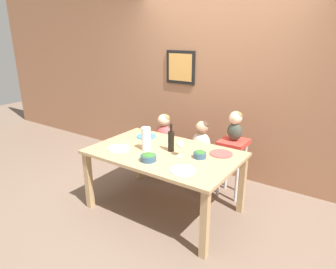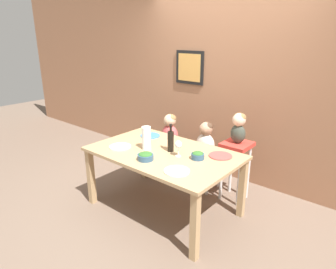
{
  "view_description": "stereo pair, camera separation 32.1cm",
  "coord_description": "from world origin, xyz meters",
  "px_view_note": "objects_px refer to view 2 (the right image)",
  "views": [
    {
      "loc": [
        1.77,
        -2.53,
        1.98
      ],
      "look_at": [
        0.0,
        0.08,
        0.91
      ],
      "focal_mm": 32.0,
      "sensor_mm": 36.0,
      "label": 1
    },
    {
      "loc": [
        2.03,
        -2.34,
        1.98
      ],
      "look_at": [
        0.0,
        0.08,
        0.91
      ],
      "focal_mm": 32.0,
      "sensor_mm": 36.0,
      "label": 2
    }
  ],
  "objects_px": {
    "chair_right_highchair": "(236,156)",
    "wine_bottle": "(171,141)",
    "chair_far_left": "(170,151)",
    "person_child_left": "(170,130)",
    "chair_far_center": "(204,162)",
    "dinner_plate_front_left": "(120,147)",
    "dinner_plate_back_left": "(150,136)",
    "paper_towel_roll": "(146,138)",
    "wine_glass_near": "(178,145)",
    "person_child_center": "(206,139)",
    "dinner_plate_front_right": "(177,171)",
    "dinner_plate_back_right": "(220,156)",
    "person_baby_right": "(239,126)",
    "salad_bowl_large": "(145,156)",
    "salad_bowl_small": "(198,155)"
  },
  "relations": [
    {
      "from": "chair_far_left",
      "to": "person_child_left",
      "type": "distance_m",
      "value": 0.32
    },
    {
      "from": "chair_far_left",
      "to": "person_baby_right",
      "type": "distance_m",
      "value": 1.2
    },
    {
      "from": "paper_towel_roll",
      "to": "dinner_plate_back_left",
      "type": "relative_size",
      "value": 1.06
    },
    {
      "from": "chair_far_center",
      "to": "paper_towel_roll",
      "type": "relative_size",
      "value": 1.68
    },
    {
      "from": "chair_right_highchair",
      "to": "dinner_plate_front_right",
      "type": "xyz_separation_m",
      "value": [
        -0.08,
        -1.05,
        0.17
      ]
    },
    {
      "from": "paper_towel_roll",
      "to": "dinner_plate_front_right",
      "type": "distance_m",
      "value": 0.69
    },
    {
      "from": "paper_towel_roll",
      "to": "salad_bowl_large",
      "type": "relative_size",
      "value": 1.56
    },
    {
      "from": "chair_far_center",
      "to": "dinner_plate_front_left",
      "type": "xyz_separation_m",
      "value": [
        -0.54,
        -0.97,
        0.37
      ]
    },
    {
      "from": "chair_far_left",
      "to": "dinner_plate_front_right",
      "type": "relative_size",
      "value": 1.77
    },
    {
      "from": "salad_bowl_large",
      "to": "chair_far_left",
      "type": "bearing_deg",
      "value": 117.21
    },
    {
      "from": "paper_towel_roll",
      "to": "dinner_plate_front_left",
      "type": "height_order",
      "value": "paper_towel_roll"
    },
    {
      "from": "chair_far_center",
      "to": "person_baby_right",
      "type": "relative_size",
      "value": 1.21
    },
    {
      "from": "wine_glass_near",
      "to": "dinner_plate_back_right",
      "type": "distance_m",
      "value": 0.47
    },
    {
      "from": "wine_glass_near",
      "to": "paper_towel_roll",
      "type": "bearing_deg",
      "value": -171.16
    },
    {
      "from": "dinner_plate_front_right",
      "to": "wine_bottle",
      "type": "bearing_deg",
      "value": 135.98
    },
    {
      "from": "wine_bottle",
      "to": "salad_bowl_small",
      "type": "xyz_separation_m",
      "value": [
        0.36,
        0.01,
        -0.08
      ]
    },
    {
      "from": "dinner_plate_front_right",
      "to": "paper_towel_roll",
      "type": "bearing_deg",
      "value": 159.08
    },
    {
      "from": "chair_far_center",
      "to": "dinner_plate_front_right",
      "type": "xyz_separation_m",
      "value": [
        0.36,
        -1.05,
        0.37
      ]
    },
    {
      "from": "chair_far_center",
      "to": "paper_towel_roll",
      "type": "xyz_separation_m",
      "value": [
        -0.27,
        -0.81,
        0.49
      ]
    },
    {
      "from": "chair_right_highchair",
      "to": "wine_bottle",
      "type": "height_order",
      "value": "wine_bottle"
    },
    {
      "from": "salad_bowl_large",
      "to": "dinner_plate_back_right",
      "type": "height_order",
      "value": "salad_bowl_large"
    },
    {
      "from": "wine_bottle",
      "to": "chair_right_highchair",
      "type": "bearing_deg",
      "value": 56.18
    },
    {
      "from": "chair_far_center",
      "to": "wine_bottle",
      "type": "distance_m",
      "value": 0.84
    },
    {
      "from": "person_child_left",
      "to": "dinner_plate_front_left",
      "type": "distance_m",
      "value": 0.97
    },
    {
      "from": "chair_far_center",
      "to": "wine_glass_near",
      "type": "relative_size",
      "value": 2.51
    },
    {
      "from": "person_child_left",
      "to": "dinner_plate_back_right",
      "type": "bearing_deg",
      "value": -23.04
    },
    {
      "from": "chair_far_left",
      "to": "person_baby_right",
      "type": "height_order",
      "value": "person_baby_right"
    },
    {
      "from": "person_child_left",
      "to": "dinner_plate_front_right",
      "type": "bearing_deg",
      "value": -47.68
    },
    {
      "from": "person_child_center",
      "to": "person_baby_right",
      "type": "xyz_separation_m",
      "value": [
        0.45,
        0.0,
        0.27
      ]
    },
    {
      "from": "person_child_left",
      "to": "paper_towel_roll",
      "type": "height_order",
      "value": "paper_towel_roll"
    },
    {
      "from": "chair_far_left",
      "to": "wine_glass_near",
      "type": "bearing_deg",
      "value": -45.47
    },
    {
      "from": "chair_far_left",
      "to": "wine_bottle",
      "type": "height_order",
      "value": "wine_bottle"
    },
    {
      "from": "paper_towel_roll",
      "to": "dinner_plate_back_right",
      "type": "height_order",
      "value": "paper_towel_roll"
    },
    {
      "from": "chair_right_highchair",
      "to": "wine_bottle",
      "type": "distance_m",
      "value": 0.88
    },
    {
      "from": "person_child_left",
      "to": "dinner_plate_front_left",
      "type": "height_order",
      "value": "person_child_left"
    },
    {
      "from": "salad_bowl_small",
      "to": "dinner_plate_back_right",
      "type": "distance_m",
      "value": 0.26
    },
    {
      "from": "chair_far_left",
      "to": "chair_far_center",
      "type": "relative_size",
      "value": 1.0
    },
    {
      "from": "chair_right_highchair",
      "to": "person_child_center",
      "type": "height_order",
      "value": "person_child_center"
    },
    {
      "from": "chair_far_left",
      "to": "dinner_plate_front_left",
      "type": "height_order",
      "value": "dinner_plate_front_left"
    },
    {
      "from": "wine_bottle",
      "to": "dinner_plate_front_right",
      "type": "distance_m",
      "value": 0.54
    },
    {
      "from": "salad_bowl_large",
      "to": "dinner_plate_front_right",
      "type": "relative_size",
      "value": 0.68
    },
    {
      "from": "chair_far_left",
      "to": "wine_bottle",
      "type": "xyz_separation_m",
      "value": [
        0.58,
        -0.69,
        0.49
      ]
    },
    {
      "from": "person_child_center",
      "to": "dinner_plate_back_left",
      "type": "distance_m",
      "value": 0.71
    },
    {
      "from": "chair_far_center",
      "to": "salad_bowl_large",
      "type": "xyz_separation_m",
      "value": [
        -0.06,
        -1.04,
        0.4
      ]
    },
    {
      "from": "chair_far_left",
      "to": "dinner_plate_back_left",
      "type": "bearing_deg",
      "value": -83.43
    },
    {
      "from": "wine_bottle",
      "to": "salad_bowl_small",
      "type": "bearing_deg",
      "value": 2.18
    },
    {
      "from": "dinner_plate_front_left",
      "to": "dinner_plate_back_left",
      "type": "xyz_separation_m",
      "value": [
        -0.0,
        0.51,
        0.0
      ]
    },
    {
      "from": "dinner_plate_back_right",
      "to": "dinner_plate_back_left",
      "type": "bearing_deg",
      "value": 179.9
    },
    {
      "from": "person_child_center",
      "to": "dinner_plate_front_left",
      "type": "height_order",
      "value": "person_child_center"
    },
    {
      "from": "chair_far_left",
      "to": "wine_glass_near",
      "type": "xyz_separation_m",
      "value": [
        0.74,
        -0.75,
        0.49
      ]
    }
  ]
}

